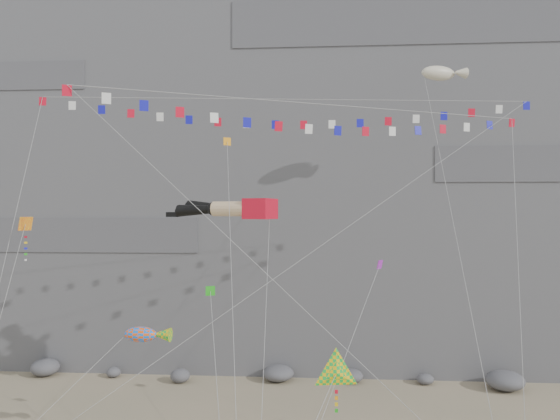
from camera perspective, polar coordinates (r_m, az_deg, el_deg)
name	(u,v)px	position (r m, az deg, el deg)	size (l,w,h in m)	color
cliff	(288,113)	(61.20, 0.88, 10.12)	(80.00, 28.00, 50.00)	slate
talus_boulders	(278,374)	(47.18, -0.20, -16.73)	(60.00, 3.00, 1.20)	#58595D
legs_kite	(232,209)	(35.70, -5.07, 0.11)	(7.83, 16.30, 19.66)	red
flag_banner_upper	(289,100)	(36.41, 0.96, 11.46)	(31.56, 13.07, 28.64)	red
flag_banner_lower	(324,105)	(32.12, 4.59, 10.90)	(25.15, 12.14, 23.11)	red
harlequin_kite	(25,225)	(33.75, -25.08, -1.43)	(2.17, 5.27, 14.28)	red
fish_windsock	(140,335)	(32.55, -14.41, -12.51)	(9.15, 6.28, 11.70)	#FF540D
delta_kite	(336,374)	(26.69, 5.89, -16.63)	(4.91, 6.20, 9.35)	yellow
blimp_windsock	(438,74)	(42.36, 16.22, 13.48)	(3.93, 16.49, 28.48)	beige
small_kite_a	(227,147)	(35.75, -5.53, 6.56)	(3.25, 12.61, 22.24)	orange
small_kite_b	(379,267)	(34.17, 10.29, -5.91)	(6.50, 13.24, 17.48)	purple
small_kite_c	(210,293)	(31.97, -7.28, -8.64)	(3.64, 11.60, 14.73)	green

